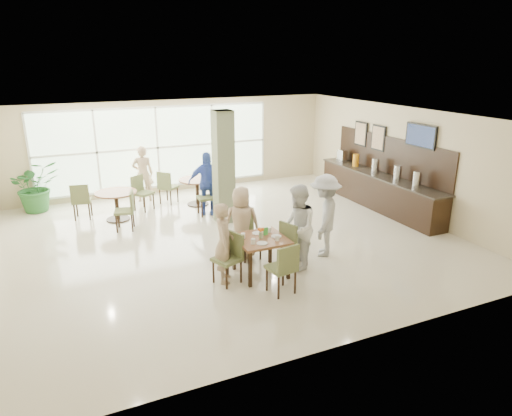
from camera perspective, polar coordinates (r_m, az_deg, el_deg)
name	(u,v)px	position (r m, az deg, el deg)	size (l,w,h in m)	color
ground	(227,239)	(10.56, -3.68, -3.94)	(10.00, 10.00, 0.00)	beige
room_shell	(225,167)	(10.04, -3.88, 5.09)	(10.00, 10.00, 10.00)	white
window_bank	(158,148)	(14.17, -12.19, 7.38)	(7.00, 0.04, 7.00)	silver
column	(223,168)	(11.34, -4.09, 5.06)	(0.45, 0.45, 2.80)	#676F4D
main_table	(261,243)	(8.66, 0.59, -4.34)	(0.94, 0.94, 0.75)	brown
round_table_left	(116,199)	(12.15, -17.07, 1.11)	(1.05, 1.05, 0.75)	brown
round_table_right	(197,186)	(12.96, -7.36, 2.80)	(1.02, 1.02, 0.75)	brown
chairs_main_table	(263,251)	(8.75, 0.86, -5.40)	(2.07, 2.07, 0.95)	olive
chairs_table_left	(117,201)	(12.24, -17.00, 0.80)	(2.17, 1.93, 0.95)	olive
chairs_table_right	(198,189)	(12.94, -7.27, 2.41)	(2.11, 1.96, 0.95)	olive
tabletop_clutter	(262,235)	(8.60, 0.79, -3.41)	(0.74, 0.70, 0.21)	white
buffet_counter	(379,188)	(13.07, 15.08, 2.43)	(0.64, 4.70, 1.95)	black
wall_tv	(421,136)	(12.09, 19.91, 8.48)	(0.06, 1.00, 0.58)	black
framed_art_a	(378,138)	(13.32, 15.05, 8.46)	(0.05, 0.55, 0.70)	black
framed_art_b	(361,134)	(13.94, 12.98, 9.03)	(0.05, 0.55, 0.70)	black
potted_plant	(36,186)	(13.64, -25.85, 2.48)	(1.25, 1.25, 1.39)	#29662C
teen_left	(224,243)	(8.40, -4.03, -4.36)	(0.56, 0.37, 1.53)	tan
teen_far	(242,223)	(9.37, -1.82, -1.85)	(0.74, 0.41, 1.52)	tan
teen_right	(297,228)	(8.89, 5.20, -2.46)	(0.83, 0.64, 1.70)	white
teen_standing	(325,216)	(9.57, 8.57, -0.94)	(1.12, 0.65, 1.74)	#AFAEB1
adult_a	(207,183)	(12.10, -6.18, 3.10)	(0.98, 0.56, 1.67)	#3E5ABA
adult_b	(225,173)	(13.19, -3.86, 4.33)	(1.50, 0.65, 1.62)	white
adult_standing	(143,174)	(13.53, -13.96, 4.18)	(0.59, 0.39, 1.62)	tan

